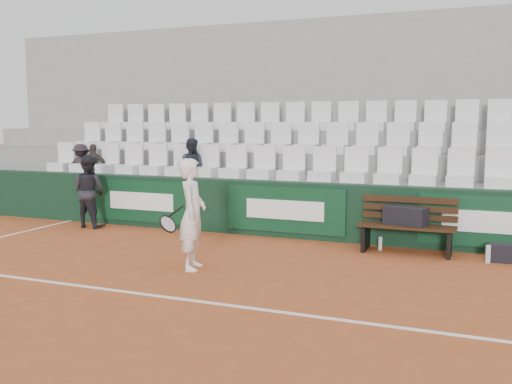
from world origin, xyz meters
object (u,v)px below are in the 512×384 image
object	(u,v)px
water_bottle_far	(488,254)
ball_kid	(89,191)
sports_bag_left	(405,216)
spectator_a	(80,147)
water_bottle_near	(380,243)
spectator_b	(93,147)
tennis_player	(192,214)
bench_left	(407,239)
sports_bag_ground	(504,253)
spectator_c	(191,146)

from	to	relation	value
water_bottle_far	ball_kid	bearing A→B (deg)	178.47
sports_bag_left	ball_kid	distance (m)	6.11
spectator_a	water_bottle_near	bearing A→B (deg)	155.37
sports_bag_left	spectator_b	world-z (taller)	spectator_b
spectator_b	water_bottle_far	bearing A→B (deg)	150.37
sports_bag_left	water_bottle_far	size ratio (longest dim) A/B	2.51
tennis_player	ball_kid	xyz separation A→B (m)	(-3.45, 2.13, -0.07)
ball_kid	spectator_b	xyz separation A→B (m)	(-0.68, 1.07, 0.81)
tennis_player	spectator_b	size ratio (longest dim) A/B	1.49
bench_left	water_bottle_near	world-z (taller)	bench_left
bench_left	ball_kid	xyz separation A→B (m)	(-6.14, -0.01, 0.49)
ball_kid	bench_left	bearing A→B (deg)	-177.16
sports_bag_left	water_bottle_near	bearing A→B (deg)	177.99
water_bottle_near	sports_bag_ground	bearing A→B (deg)	-3.09
tennis_player	water_bottle_far	bearing A→B (deg)	26.38
ball_kid	tennis_player	bearing A→B (deg)	151.17
tennis_player	spectator_c	distance (m)	3.73
ball_kid	sports_bag_ground	bearing A→B (deg)	-177.45
bench_left	spectator_c	distance (m)	4.76
sports_bag_ground	spectator_c	xyz separation A→B (m)	(-5.85, 1.10, 1.47)
water_bottle_far	tennis_player	size ratio (longest dim) A/B	0.17
water_bottle_far	tennis_player	bearing A→B (deg)	-153.62
sports_bag_left	spectator_a	bearing A→B (deg)	171.93
spectator_a	bench_left	bearing A→B (deg)	155.37
spectator_a	water_bottle_far	bearing A→B (deg)	155.21
water_bottle_far	spectator_a	size ratio (longest dim) A/B	0.25
sports_bag_ground	water_bottle_near	xyz separation A→B (m)	(-1.84, 0.10, -0.02)
water_bottle_far	tennis_player	world-z (taller)	tennis_player
water_bottle_far	spectator_a	xyz separation A→B (m)	(-8.38, 1.26, 1.39)
water_bottle_near	spectator_b	world-z (taller)	spectator_b
tennis_player	spectator_c	size ratio (longest dim) A/B	1.31
ball_kid	spectator_c	bearing A→B (deg)	-145.29
ball_kid	spectator_c	world-z (taller)	spectator_c
sports_bag_left	spectator_a	xyz separation A→B (m)	(-7.14, 1.01, 0.93)
bench_left	spectator_b	distance (m)	7.03
bench_left	ball_kid	size ratio (longest dim) A/B	1.05
water_bottle_far	spectator_c	xyz separation A→B (m)	(-5.63, 1.26, 1.47)
sports_bag_left	ball_kid	xyz separation A→B (m)	(-6.11, -0.05, 0.12)
spectator_b	ball_kid	bearing A→B (deg)	101.96
sports_bag_ground	spectator_b	distance (m)	8.44
water_bottle_far	sports_bag_ground	bearing A→B (deg)	37.11
sports_bag_ground	spectator_b	bearing A→B (deg)	172.41
spectator_c	bench_left	bearing A→B (deg)	155.99
water_bottle_near	ball_kid	bearing A→B (deg)	-179.32
water_bottle_near	water_bottle_far	distance (m)	1.65
bench_left	sports_bag_left	world-z (taller)	sports_bag_left
water_bottle_near	tennis_player	xyz separation A→B (m)	(-2.27, -2.19, 0.67)
sports_bag_left	tennis_player	distance (m)	3.44
ball_kid	spectator_c	size ratio (longest dim) A/B	1.19
water_bottle_near	spectator_a	world-z (taller)	spectator_a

